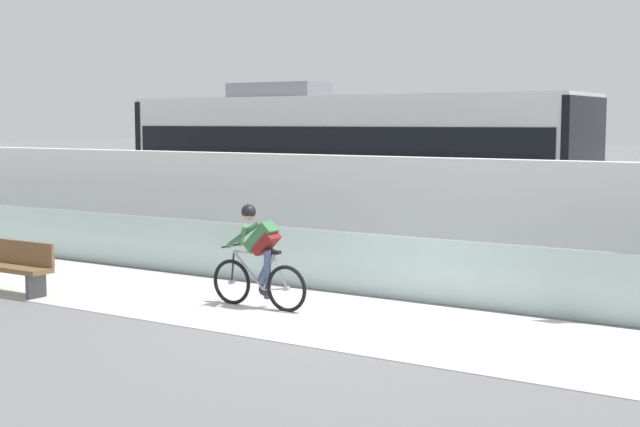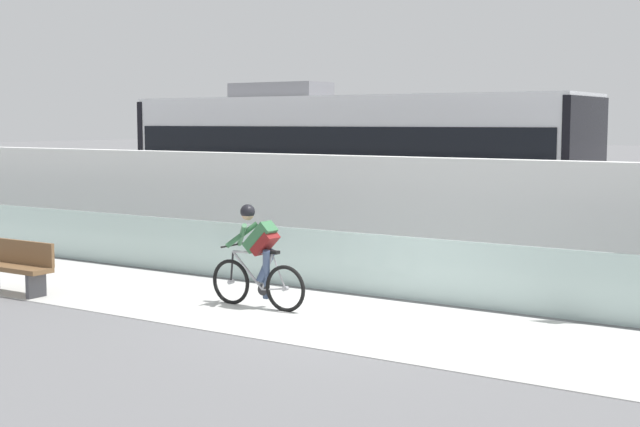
{
  "view_description": "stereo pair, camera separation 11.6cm",
  "coord_description": "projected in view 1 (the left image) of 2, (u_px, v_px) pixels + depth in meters",
  "views": [
    {
      "loc": [
        6.47,
        -10.89,
        2.88
      ],
      "look_at": [
        -2.0,
        2.35,
        1.25
      ],
      "focal_mm": 49.91,
      "sensor_mm": 36.0,
      "label": 1
    },
    {
      "loc": [
        6.56,
        -10.83,
        2.88
      ],
      "look_at": [
        -2.0,
        2.35,
        1.25
      ],
      "focal_mm": 49.91,
      "sensor_mm": 36.0,
      "label": 2
    }
  ],
  "objects": [
    {
      "name": "bench",
      "position": [
        15.0,
        266.0,
        14.83
      ],
      "size": [
        1.6,
        0.45,
        0.89
      ],
      "color": "brown",
      "rests_on": "ground"
    },
    {
      "name": "bike_path_deck",
      "position": [
        349.0,
        320.0,
        12.88
      ],
      "size": [
        32.0,
        3.2,
        0.01
      ],
      "primitive_type": "cube",
      "color": "beige",
      "rests_on": "ground"
    },
    {
      "name": "tram_rail_far",
      "position": [
        528.0,
        255.0,
        19.23
      ],
      "size": [
        32.0,
        0.08,
        0.01
      ],
      "primitive_type": "cube",
      "color": "#595654",
      "rests_on": "ground"
    },
    {
      "name": "glass_parapet",
      "position": [
        407.0,
        268.0,
        14.38
      ],
      "size": [
        32.0,
        0.05,
        1.03
      ],
      "primitive_type": "cube",
      "color": "#ADC6C1",
      "rests_on": "ground"
    },
    {
      "name": "cyclist_on_bike",
      "position": [
        259.0,
        258.0,
        13.67
      ],
      "size": [
        1.77,
        0.58,
        1.61
      ],
      "color": "black",
      "rests_on": "ground"
    },
    {
      "name": "ground_plane",
      "position": [
        349.0,
        321.0,
        12.89
      ],
      "size": [
        200.0,
        200.0,
        0.0
      ],
      "primitive_type": "plane",
      "color": "slate"
    },
    {
      "name": "concrete_barrier_wall",
      "position": [
        454.0,
        221.0,
        15.83
      ],
      "size": [
        32.0,
        0.36,
        2.24
      ],
      "primitive_type": "cube",
      "color": "white",
      "rests_on": "ground"
    },
    {
      "name": "tram",
      "position": [
        348.0,
        164.0,
        20.63
      ],
      "size": [
        11.06,
        2.54,
        3.81
      ],
      "color": "silver",
      "rests_on": "ground"
    },
    {
      "name": "tram_rail_near",
      "position": [
        503.0,
        264.0,
        18.02
      ],
      "size": [
        32.0,
        0.08,
        0.01
      ],
      "primitive_type": "cube",
      "color": "#595654",
      "rests_on": "ground"
    }
  ]
}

